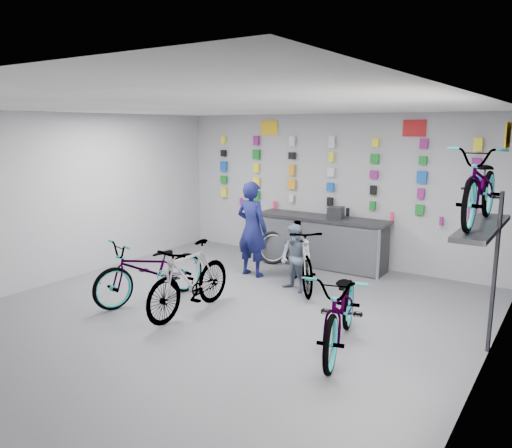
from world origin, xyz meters
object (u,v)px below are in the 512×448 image
Objects in this scene: bike_right at (342,308)px; bike_service at (301,257)px; bike_left at (151,269)px; clerk at (252,229)px; bike_center at (190,279)px; counter at (321,242)px; customer at (295,258)px.

bike_service reaches higher than bike_right.
bike_service is (1.69, 1.87, 0.04)m from bike_left.
clerk is (-1.13, 0.18, 0.33)m from bike_service.
bike_center is 1.01× the size of clerk.
counter is at bearing 82.91° from bike_left.
counter is 3.60m from bike_left.
clerk reaches higher than bike_left.
clerk is (-0.32, 2.13, 0.35)m from bike_center.
bike_left is 2.52m from bike_service.
bike_right is at bearing 2.86° from bike_center.
counter is 1.56m from clerk.
bike_service is at bearing 105.93° from customer.
customer is (0.80, 1.76, 0.04)m from bike_center.
bike_center is 0.88× the size of bike_right.
counter is at bearing 82.56° from bike_center.
bike_left is 1.71× the size of customer.
customer is (-0.01, -0.19, 0.01)m from bike_service.
bike_right is 2.29m from customer.
bike_service reaches higher than bike_left.
clerk reaches higher than customer.
bike_left is at bearing 165.27° from bike_right.
clerk reaches higher than counter.
bike_center is at bearing -96.20° from customer.
counter is 3.46m from bike_center.
customer is at bearing 65.68° from bike_center.
clerk is at bearing 128.11° from bike_right.
clerk reaches higher than bike_right.
bike_center is 2.18m from clerk.
counter is at bearing -117.52° from clerk.
bike_right is at bearing -88.82° from bike_service.
customer is at bearing -78.37° from counter.
counter is 3.83m from bike_right.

